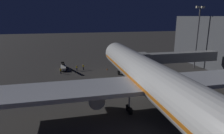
# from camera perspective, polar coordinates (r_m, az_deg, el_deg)

# --- Properties ---
(ground_plane) EXTENTS (320.00, 320.00, 0.00)m
(ground_plane) POSITION_cam_1_polar(r_m,az_deg,el_deg) (43.21, 6.92, -7.47)
(ground_plane) COLOR #383533
(airliner_at_gate) EXTENTS (51.13, 60.35, 19.79)m
(airliner_at_gate) POSITION_cam_1_polar(r_m,az_deg,el_deg) (33.73, 12.31, -4.14)
(airliner_at_gate) COLOR silver
(airliner_at_gate) RESTS_ON ground_plane
(jet_bridge) EXTENTS (23.10, 3.40, 7.15)m
(jet_bridge) POSITION_cam_1_polar(r_m,az_deg,el_deg) (53.52, 16.72, 2.62)
(jet_bridge) COLOR #9E9E99
(jet_bridge) RESTS_ON ground_plane
(apron_floodlight_mast) EXTENTS (2.90, 0.50, 19.03)m
(apron_floodlight_mast) POSITION_cam_1_polar(r_m,az_deg,el_deg) (66.61, 23.62, 8.94)
(apron_floodlight_mast) COLOR #59595E
(apron_floodlight_mast) RESTS_ON ground_plane
(belt_loader) EXTENTS (1.96, 8.42, 3.49)m
(belt_loader) POSITION_cam_1_polar(r_m,az_deg,el_deg) (62.39, -13.98, -0.04)
(belt_loader) COLOR silver
(belt_loader) RESTS_ON ground_plane
(ground_crew_near_nose_gear) EXTENTS (0.40, 0.40, 1.71)m
(ground_crew_near_nose_gear) POSITION_cam_1_polar(r_m,az_deg,el_deg) (60.58, -10.21, -0.17)
(ground_crew_near_nose_gear) COLOR black
(ground_crew_near_nose_gear) RESTS_ON ground_plane
(ground_crew_by_belt_loader) EXTENTS (0.40, 0.40, 1.74)m
(ground_crew_by_belt_loader) POSITION_cam_1_polar(r_m,az_deg,el_deg) (61.20, -8.35, 0.07)
(ground_crew_by_belt_loader) COLOR black
(ground_crew_by_belt_loader) RESTS_ON ground_plane
(ground_crew_marshaller_fwd) EXTENTS (0.40, 0.40, 1.68)m
(ground_crew_marshaller_fwd) POSITION_cam_1_polar(r_m,az_deg,el_deg) (58.44, -14.70, -1.00)
(ground_crew_marshaller_fwd) COLOR black
(ground_crew_marshaller_fwd) RESTS_ON ground_plane
(traffic_cone_nose_port) EXTENTS (0.36, 0.36, 0.55)m
(traffic_cone_nose_port) POSITION_cam_1_polar(r_m,az_deg,el_deg) (61.65, 2.58, -0.34)
(traffic_cone_nose_port) COLOR orange
(traffic_cone_nose_port) RESTS_ON ground_plane
(traffic_cone_nose_starboard) EXTENTS (0.36, 0.36, 0.55)m
(traffic_cone_nose_starboard) POSITION_cam_1_polar(r_m,az_deg,el_deg) (60.63, -1.43, -0.58)
(traffic_cone_nose_starboard) COLOR orange
(traffic_cone_nose_starboard) RESTS_ON ground_plane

